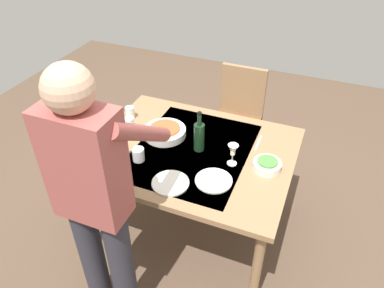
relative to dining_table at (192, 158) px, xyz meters
name	(u,v)px	position (x,y,z in m)	size (l,w,h in m)	color
ground_plane	(192,223)	(0.00, 0.00, -0.67)	(6.00, 6.00, 0.00)	brown
dining_table	(192,158)	(0.00, 0.00, 0.00)	(1.36, 1.09, 0.74)	#93704C
chair_near	(239,112)	(-0.07, -0.93, -0.14)	(0.40, 0.40, 0.91)	brown
person_server	(95,196)	(0.20, 0.81, 0.30)	(0.42, 0.61, 1.69)	#2D2D38
wine_bottle	(199,136)	(-0.04, -0.03, 0.18)	(0.07, 0.07, 0.30)	black
wine_glass_left	(233,151)	(-0.30, 0.04, 0.18)	(0.07, 0.07, 0.15)	white
water_cup_near_left	(138,155)	(0.28, 0.23, 0.12)	(0.08, 0.08, 0.09)	silver
water_cup_near_right	(130,113)	(0.59, -0.20, 0.12)	(0.07, 0.07, 0.09)	silver
water_cup_far_left	(129,123)	(0.52, -0.07, 0.12)	(0.07, 0.07, 0.09)	silver
serving_bowl_pasta	(165,131)	(0.24, -0.09, 0.10)	(0.30, 0.30, 0.07)	white
side_bowl_salad	(267,165)	(-0.52, 0.01, 0.10)	(0.18, 0.18, 0.07)	white
dinner_plate_near	(170,183)	(-0.01, 0.36, 0.08)	(0.23, 0.23, 0.01)	white
dinner_plate_far	(214,181)	(-0.24, 0.24, 0.08)	(0.23, 0.23, 0.01)	white
table_knife	(113,163)	(0.42, 0.33, 0.07)	(0.01, 0.20, 0.01)	silver
table_fork	(258,143)	(-0.40, -0.24, 0.07)	(0.01, 0.18, 0.01)	silver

